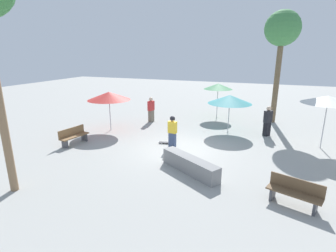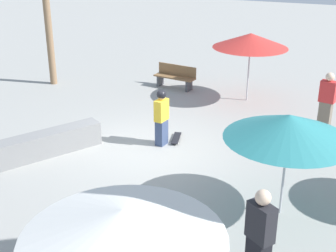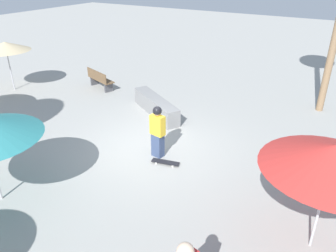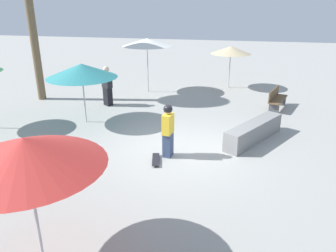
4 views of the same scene
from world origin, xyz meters
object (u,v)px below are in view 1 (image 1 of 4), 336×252
object	(u,v)px
bench_near	(74,136)
shade_umbrella_teal	(230,99)
bystander_watching	(151,110)
shade_umbrella_red	(109,96)
skater_main	(172,130)
shade_umbrella_green	(218,86)
bystander_far	(268,121)
palm_tree_far_back	(282,31)
bench_far	(294,193)
skateboard	(167,143)
concrete_ledge	(190,165)
shade_umbrella_white	(328,100)

from	to	relation	value
bench_near	shade_umbrella_teal	distance (m)	8.87
bystander_watching	shade_umbrella_red	bearing A→B (deg)	-14.87
skater_main	shade_umbrella_green	distance (m)	7.21
skater_main	bystander_far	xyz separation A→B (m)	(-4.37, -3.60, 0.00)
bench_near	shade_umbrella_green	bearing A→B (deg)	155.36
bench_near	palm_tree_far_back	size ratio (longest dim) A/B	0.23
skater_main	bench_far	bearing A→B (deg)	155.56
skateboard	palm_tree_far_back	bearing A→B (deg)	-139.96
bench_near	bystander_far	xyz separation A→B (m)	(-9.24, -5.11, 0.43)
bystander_watching	bystander_far	distance (m)	7.43
shade_umbrella_green	palm_tree_far_back	xyz separation A→B (m)	(-3.81, 0.04, 3.59)
concrete_ledge	bystander_watching	distance (m)	8.07
concrete_ledge	bench_far	distance (m)	3.82
skateboard	shade_umbrella_white	world-z (taller)	shade_umbrella_white
shade_umbrella_teal	palm_tree_far_back	size ratio (longest dim) A/B	0.36
palm_tree_far_back	shade_umbrella_green	bearing A→B (deg)	-0.61
skateboard	shade_umbrella_teal	bearing A→B (deg)	-140.81
shade_umbrella_red	shade_umbrella_white	size ratio (longest dim) A/B	0.96
bystander_watching	shade_umbrella_green	bearing A→B (deg)	140.91
shade_umbrella_red	shade_umbrella_teal	bearing A→B (deg)	-160.98
bench_far	palm_tree_far_back	size ratio (longest dim) A/B	0.23
skater_main	shade_umbrella_green	bearing A→B (deg)	-87.85
skateboard	shade_umbrella_red	distance (m)	4.68
shade_umbrella_red	bystander_far	size ratio (longest dim) A/B	1.47
shade_umbrella_green	shade_umbrella_red	xyz separation A→B (m)	(5.35, 5.71, -0.13)
concrete_ledge	bystander_far	size ratio (longest dim) A/B	1.56
palm_tree_far_back	skater_main	bearing A→B (deg)	56.28
skateboard	bench_near	bearing A→B (deg)	8.94
shade_umbrella_red	bystander_far	xyz separation A→B (m)	(-8.87, -2.29, -1.25)
skateboard	shade_umbrella_green	bearing A→B (deg)	-113.46
shade_umbrella_white	concrete_ledge	bearing A→B (deg)	43.48
bench_far	bystander_watching	size ratio (longest dim) A/B	0.99
bench_far	bystander_watching	distance (m)	11.32
shade_umbrella_white	bystander_far	world-z (taller)	shade_umbrella_white
concrete_ledge	bench_near	xyz separation A→B (m)	(6.55, -0.99, 0.11)
bench_near	shade_umbrella_teal	size ratio (longest dim) A/B	0.65
concrete_ledge	bench_near	world-z (taller)	bench_near
palm_tree_far_back	bystander_far	world-z (taller)	palm_tree_far_back
bench_far	shade_umbrella_teal	size ratio (longest dim) A/B	0.65
concrete_ledge	shade_umbrella_teal	world-z (taller)	shade_umbrella_teal
bench_near	shade_umbrella_red	bearing A→B (deg)	-178.24
skater_main	concrete_ledge	xyz separation A→B (m)	(-1.68, 2.50, -0.54)
bench_near	shade_umbrella_green	world-z (taller)	shade_umbrella_green
shade_umbrella_white	palm_tree_far_back	bearing A→B (deg)	-63.14
bench_near	bystander_watching	size ratio (longest dim) A/B	0.98
skater_main	palm_tree_far_back	distance (m)	9.75
concrete_ledge	palm_tree_far_back	xyz separation A→B (m)	(-2.98, -9.48, 5.50)
bench_far	shade_umbrella_red	distance (m)	11.12
concrete_ledge	palm_tree_far_back	world-z (taller)	palm_tree_far_back
skater_main	concrete_ledge	size ratio (longest dim) A/B	0.59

